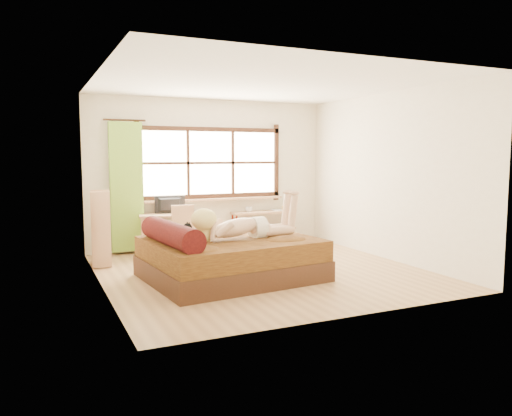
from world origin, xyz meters
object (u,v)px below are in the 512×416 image
chair (184,228)px  bookshelf (101,228)px  kitten (178,231)px  bed (228,257)px  pipe_shelf (264,220)px  woman (242,214)px  desk (171,219)px

chair → bookshelf: bookshelf is taller
kitten → chair: chair is taller
bed → pipe_shelf: 2.78m
chair → pipe_shelf: 1.79m
woman → kitten: bearing=164.3°
kitten → pipe_shelf: kitten is taller
woman → chair: (-0.31, 1.81, -0.41)m
woman → chair: bearing=93.9°
pipe_shelf → bookshelf: (-3.08, -0.67, 0.12)m
bed → desk: size_ratio=2.08×
chair → bed: bearing=-77.4°
bed → chair: bearing=87.6°
bed → woman: 0.62m
bed → woman: woman is taller
kitten → bookshelf: size_ratio=0.29×
kitten → desk: (0.44, 2.03, -0.10)m
kitten → desk: kitten is taller
kitten → pipe_shelf: (2.28, 2.15, -0.23)m
bed → desk: bearing=90.0°
bed → bookshelf: 2.18m
woman → bookshelf: (-1.67, 1.64, -0.31)m
woman → desk: woman is taller
pipe_shelf → bookshelf: size_ratio=1.11×
desk → pipe_shelf: size_ratio=0.91×
kitten → desk: bearing=71.8°
woman → kitten: (-0.87, 0.15, -0.20)m
woman → kitten: woman is taller
woman → bookshelf: 2.36m
kitten → pipe_shelf: 3.15m
kitten → pipe_shelf: bearing=37.4°
kitten → desk: size_ratio=0.29×
bed → pipe_shelf: size_ratio=1.89×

